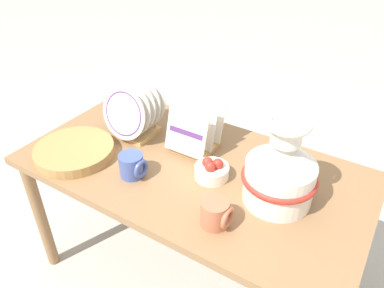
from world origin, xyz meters
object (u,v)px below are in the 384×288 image
Objects in this scene: ceramic_vase at (281,170)px; dish_rack_square_plates at (195,134)px; dish_rack_round_plates at (134,113)px; wicker_charger_stack at (74,151)px; mug_cobalt_glaze at (133,166)px; mug_terracotta_glaze at (216,214)px; fruit_bowl at (212,170)px.

ceramic_vase is 1.60× the size of dish_rack_square_plates.
dish_rack_round_plates is 0.76× the size of wicker_charger_stack.
mug_cobalt_glaze is (-0.11, -0.30, -0.02)m from dish_rack_square_plates.
mug_cobalt_glaze is (0.30, 0.03, 0.03)m from wicker_charger_stack.
ceramic_vase is at bearing -16.28° from dish_rack_square_plates.
ceramic_vase is 3.18× the size of mug_terracotta_glaze.
ceramic_vase is 1.00× the size of wicker_charger_stack.
dish_rack_round_plates is 0.31m from mug_cobalt_glaze.
ceramic_vase is at bearing 17.79° from mug_cobalt_glaze.
wicker_charger_stack is at bearing -141.60° from dish_rack_square_plates.
wicker_charger_stack is (-0.41, -0.33, -0.05)m from dish_rack_square_plates.
ceramic_vase reaches higher than dish_rack_round_plates.
dish_rack_round_plates is 2.40× the size of mug_cobalt_glaze.
dish_rack_square_plates is 0.53m from wicker_charger_stack.
ceramic_vase is 0.28m from mug_terracotta_glaze.
wicker_charger_stack is 3.18× the size of mug_cobalt_glaze.
mug_cobalt_glaze is at bearing -110.11° from dish_rack_square_plates.
dish_rack_round_plates is at bearing 174.52° from ceramic_vase.
dish_rack_round_plates reaches higher than mug_cobalt_glaze.
fruit_bowl is at bearing 17.97° from wicker_charger_stack.
ceramic_vase reaches higher than wicker_charger_stack.
dish_rack_square_plates is 0.62× the size of wicker_charger_stack.
dish_rack_square_plates is 1.99× the size of mug_cobalt_glaze.
dish_rack_square_plates is at bearing 10.64° from dish_rack_round_plates.
dish_rack_round_plates is 0.31m from dish_rack_square_plates.
fruit_bowl is (0.46, -0.08, -0.08)m from dish_rack_round_plates.
mug_cobalt_glaze is 1.00× the size of mug_terracotta_glaze.
fruit_bowl is (0.58, 0.19, 0.01)m from wicker_charger_stack.
mug_cobalt_glaze is (0.19, -0.24, -0.06)m from dish_rack_round_plates.
dish_rack_round_plates is 0.48m from fruit_bowl.
mug_terracotta_glaze reaches higher than wicker_charger_stack.
mug_terracotta_glaze is at bearing -2.30° from wicker_charger_stack.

